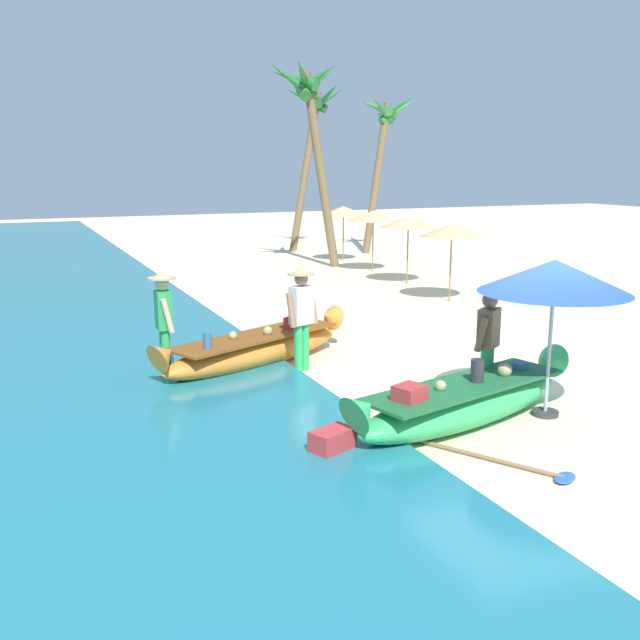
% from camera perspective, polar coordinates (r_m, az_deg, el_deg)
% --- Properties ---
extents(ground_plane, '(80.00, 80.00, 0.00)m').
position_cam_1_polar(ground_plane, '(10.98, 15.34, -5.78)').
color(ground_plane, beige).
extents(boat_green_foreground, '(3.96, 1.68, 0.87)m').
position_cam_1_polar(boat_green_foreground, '(9.51, 11.39, -6.38)').
color(boat_green_foreground, '#38B760').
rests_on(boat_green_foreground, ground).
extents(boat_orange_midground, '(3.93, 2.26, 0.84)m').
position_cam_1_polar(boat_orange_midground, '(12.05, -5.05, -2.30)').
color(boat_orange_midground, orange).
rests_on(boat_orange_midground, ground).
extents(person_vendor_hatted, '(0.59, 0.44, 1.73)m').
position_cam_1_polar(person_vendor_hatted, '(11.61, -1.48, 0.71)').
color(person_vendor_hatted, green).
rests_on(person_vendor_hatted, ground).
extents(person_tourist_customer, '(0.56, 0.47, 1.60)m').
position_cam_1_polar(person_tourist_customer, '(10.29, 13.14, -1.66)').
color(person_tourist_customer, green).
rests_on(person_tourist_customer, ground).
extents(person_vendor_assistant, '(0.44, 0.56, 1.74)m').
position_cam_1_polar(person_vendor_assistant, '(11.41, -12.26, 0.25)').
color(person_vendor_assistant, green).
rests_on(person_vendor_assistant, ground).
extents(patio_umbrella_large, '(1.97, 1.97, 2.11)m').
position_cam_1_polar(patio_umbrella_large, '(9.82, 18.06, 3.25)').
color(patio_umbrella_large, '#B7B7BC').
rests_on(patio_umbrella_large, ground).
extents(parasol_row_0, '(1.60, 1.60, 1.91)m').
position_cam_1_polar(parasol_row_0, '(17.85, 10.40, 7.00)').
color(parasol_row_0, '#8E6B47').
rests_on(parasol_row_0, ground).
extents(parasol_row_1, '(1.60, 1.60, 1.91)m').
position_cam_1_polar(parasol_row_1, '(20.35, 7.01, 7.72)').
color(parasol_row_1, '#8E6B47').
rests_on(parasol_row_1, ground).
extents(parasol_row_2, '(1.60, 1.60, 1.91)m').
position_cam_1_polar(parasol_row_2, '(22.66, 4.24, 8.23)').
color(parasol_row_2, '#8E6B47').
rests_on(parasol_row_2, ground).
extents(parasol_row_3, '(1.60, 1.60, 1.91)m').
position_cam_1_polar(parasol_row_3, '(25.06, 1.87, 8.64)').
color(parasol_row_3, '#8E6B47').
rests_on(parasol_row_3, ground).
extents(palm_tree_tall_inland, '(2.55, 2.69, 6.46)m').
position_cam_1_polar(palm_tree_tall_inland, '(23.41, -0.92, 16.68)').
color(palm_tree_tall_inland, brown).
rests_on(palm_tree_tall_inland, ground).
extents(palm_tree_leaning_seaward, '(2.55, 2.50, 5.87)m').
position_cam_1_polar(palm_tree_leaning_seaward, '(27.80, 5.13, 14.83)').
color(palm_tree_leaning_seaward, brown).
rests_on(palm_tree_leaning_seaward, ground).
extents(palm_tree_mid_cluster, '(2.47, 2.75, 6.38)m').
position_cam_1_polar(palm_tree_mid_cluster, '(28.66, -0.49, 15.54)').
color(palm_tree_mid_cluster, brown).
rests_on(palm_tree_mid_cluster, ground).
extents(cooler_box, '(0.59, 0.48, 0.34)m').
position_cam_1_polar(cooler_box, '(8.40, 0.98, -9.75)').
color(cooler_box, '#C63838').
rests_on(cooler_box, ground).
extents(paddle, '(1.10, 1.71, 0.05)m').
position_cam_1_polar(paddle, '(8.48, 14.98, -10.98)').
color(paddle, '#8E6B47').
rests_on(paddle, ground).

